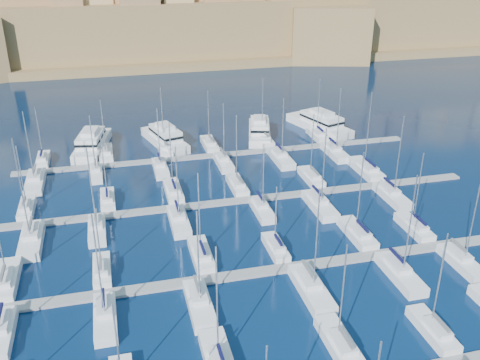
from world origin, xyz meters
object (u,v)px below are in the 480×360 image
object	(u,v)px
motor_yacht_d	(320,123)
motor_yacht_c	(259,130)
motor_yacht_b	(165,137)
sailboat_4	(433,330)
motor_yacht_a	(92,143)

from	to	relation	value
motor_yacht_d	motor_yacht_c	bearing A→B (deg)	-174.64
motor_yacht_b	sailboat_4	bearing A→B (deg)	-72.21
motor_yacht_a	motor_yacht_d	world-z (taller)	same
sailboat_4	motor_yacht_b	world-z (taller)	sailboat_4
motor_yacht_a	motor_yacht_c	world-z (taller)	same
motor_yacht_a	motor_yacht_b	distance (m)	15.86
motor_yacht_a	motor_yacht_c	bearing A→B (deg)	-1.32
motor_yacht_a	motor_yacht_b	bearing A→B (deg)	-1.76
sailboat_4	motor_yacht_d	world-z (taller)	sailboat_4
motor_yacht_a	motor_yacht_b	size ratio (longest dim) A/B	1.06
motor_yacht_b	motor_yacht_c	size ratio (longest dim) A/B	1.05
motor_yacht_b	motor_yacht_d	xyz separation A→B (m)	(37.34, 1.08, 0.00)
motor_yacht_b	motor_yacht_c	xyz separation A→B (m)	(21.81, -0.38, 0.00)
motor_yacht_b	motor_yacht_c	bearing A→B (deg)	-0.99
motor_yacht_a	motor_yacht_d	xyz separation A→B (m)	(53.19, 0.59, 0.00)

